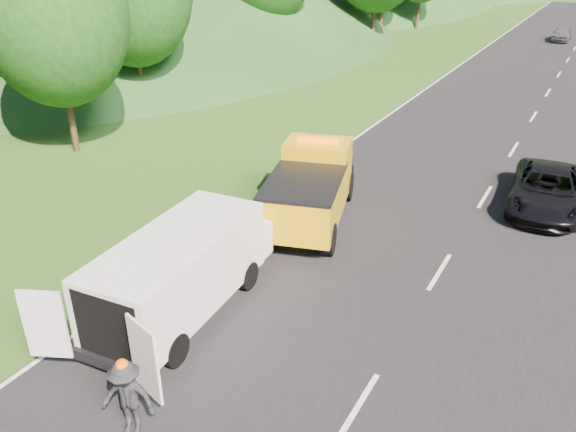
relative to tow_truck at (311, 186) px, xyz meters
The scene contains 11 objects.
ground 5.57m from the tow_truck, 70.80° to the right, with size 320.00×320.00×0.00m, color #38661E.
road_surface 35.23m from the tow_truck, 82.19° to the left, with size 14.00×200.00×0.02m, color black.
tree_line_left 57.53m from the tow_truck, 107.42° to the left, with size 14.00×140.00×14.00m, color #275E1B, non-canonical shape.
tow_truck is the anchor object (origin of this frame).
white_van 6.22m from the tow_truck, 93.42° to the right, with size 3.49×6.56×2.27m.
woman 4.18m from the tow_truck, 124.44° to the right, with size 0.56×0.41×1.53m, color white.
child 4.88m from the tow_truck, 92.11° to the right, with size 0.52×0.40×1.06m, color tan.
worker 9.98m from the tow_truck, 83.09° to the right, with size 1.07×0.62×1.66m, color black.
suitcase 5.73m from the tow_truck, 122.60° to the right, with size 0.37×0.21×0.60m, color #65674D.
passing_suv 8.49m from the tow_truck, 36.01° to the left, with size 2.34×5.08×1.41m, color black.
dist_car_a 44.56m from the tow_truck, 85.81° to the left, with size 1.56×3.87×1.32m, color #424246.
Camera 1 is at (5.97, -10.14, 8.64)m, focal length 35.00 mm.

